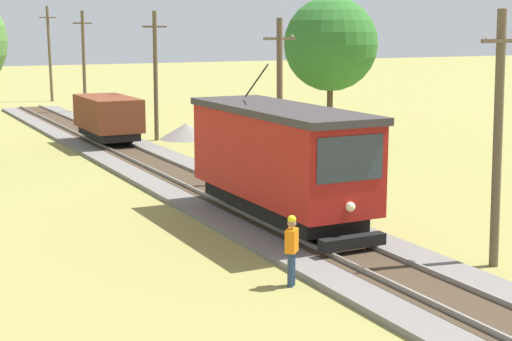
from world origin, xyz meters
The scene contains 11 objects.
red_tram centered at (0.00, 19.66, 2.19)m, with size 2.60×8.54×4.79m.
freight_car centered at (0.00, 38.73, 1.56)m, with size 2.40×5.20×2.31m.
utility_pole_near_tram centered at (3.04, 13.40, 3.46)m, with size 1.40×0.43×6.72m.
utility_pole_mid centered at (3.04, 25.28, 3.40)m, with size 1.40×0.34×6.61m.
utility_pole_far centered at (3.04, 39.67, 3.66)m, with size 1.40×0.33×7.13m.
utility_pole_distant centered at (3.04, 55.01, 3.80)m, with size 1.40×0.39×7.40m.
utility_pole_horizon centered at (3.04, 66.23, 4.09)m, with size 1.40×0.61×7.99m.
gravel_pile centered at (4.72, 39.48, 0.44)m, with size 3.02×3.02×0.89m, color gray.
track_worker centered at (-2.57, 14.29, 0.98)m, with size 0.44×0.44×1.78m.
second_worker centered at (2.67, 18.86, 0.98)m, with size 0.40×0.45×1.78m.
tree_right_near centered at (10.81, 33.97, 5.35)m, with size 4.97×4.97×7.85m.
Camera 1 is at (-11.68, -1.85, 6.27)m, focal length 55.33 mm.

